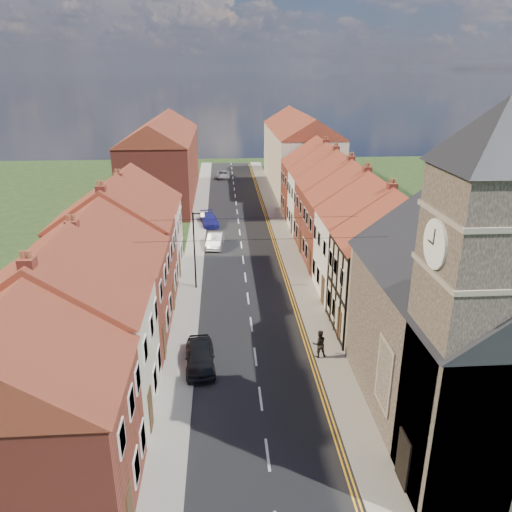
{
  "coord_description": "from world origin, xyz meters",
  "views": [
    {
      "loc": [
        -1.71,
        -15.38,
        15.9
      ],
      "look_at": [
        0.57,
        17.61,
        3.5
      ],
      "focal_mm": 35.0,
      "sensor_mm": 36.0,
      "label": 1
    }
  ],
  "objects_px": {
    "car_near": "(200,356)",
    "car_mid": "(215,240)",
    "lamppost": "(195,246)",
    "church": "(480,315)",
    "pedestrian_right": "(319,344)",
    "car_distant": "(223,175)",
    "car_far": "(209,220)"
  },
  "relations": [
    {
      "from": "car_mid",
      "to": "car_far",
      "type": "bearing_deg",
      "value": 102.05
    },
    {
      "from": "lamppost",
      "to": "car_distant",
      "type": "xyz_separation_m",
      "value": [
        2.31,
        41.74,
        -2.97
      ]
    },
    {
      "from": "car_far",
      "to": "pedestrian_right",
      "type": "distance_m",
      "value": 28.11
    },
    {
      "from": "lamppost",
      "to": "car_near",
      "type": "relative_size",
      "value": 1.47
    },
    {
      "from": "car_distant",
      "to": "church",
      "type": "bearing_deg",
      "value": -79.28
    },
    {
      "from": "pedestrian_right",
      "to": "car_distant",
      "type": "bearing_deg",
      "value": -89.84
    },
    {
      "from": "car_mid",
      "to": "car_distant",
      "type": "relative_size",
      "value": 0.96
    },
    {
      "from": "lamppost",
      "to": "pedestrian_right",
      "type": "distance_m",
      "value": 13.07
    },
    {
      "from": "car_near",
      "to": "car_mid",
      "type": "xyz_separation_m",
      "value": [
        0.7,
        20.63,
        -0.04
      ]
    },
    {
      "from": "lamppost",
      "to": "car_distant",
      "type": "height_order",
      "value": "lamppost"
    },
    {
      "from": "car_distant",
      "to": "pedestrian_right",
      "type": "bearing_deg",
      "value": -84.12
    },
    {
      "from": "lamppost",
      "to": "pedestrian_right",
      "type": "bearing_deg",
      "value": -54.12
    },
    {
      "from": "church",
      "to": "car_mid",
      "type": "height_order",
      "value": "church"
    },
    {
      "from": "church",
      "to": "pedestrian_right",
      "type": "relative_size",
      "value": 9.0
    },
    {
      "from": "church",
      "to": "car_near",
      "type": "bearing_deg",
      "value": 155.11
    },
    {
      "from": "lamppost",
      "to": "car_mid",
      "type": "xyz_separation_m",
      "value": [
        1.31,
        9.78,
        -2.89
      ]
    },
    {
      "from": "car_mid",
      "to": "car_near",
      "type": "bearing_deg",
      "value": -85.53
    },
    {
      "from": "lamppost",
      "to": "car_far",
      "type": "relative_size",
      "value": 1.42
    },
    {
      "from": "church",
      "to": "lamppost",
      "type": "distance_m",
      "value": 21.38
    },
    {
      "from": "car_far",
      "to": "church",
      "type": "bearing_deg",
      "value": -78.21
    },
    {
      "from": "car_far",
      "to": "lamppost",
      "type": "bearing_deg",
      "value": -100.82
    },
    {
      "from": "car_near",
      "to": "car_distant",
      "type": "bearing_deg",
      "value": 84.62
    },
    {
      "from": "car_near",
      "to": "car_distant",
      "type": "distance_m",
      "value": 52.62
    },
    {
      "from": "church",
      "to": "car_distant",
      "type": "distance_m",
      "value": 59.66
    },
    {
      "from": "car_near",
      "to": "pedestrian_right",
      "type": "bearing_deg",
      "value": 0.31
    },
    {
      "from": "car_mid",
      "to": "car_distant",
      "type": "distance_m",
      "value": 31.98
    },
    {
      "from": "church",
      "to": "car_near",
      "type": "distance_m",
      "value": 14.78
    },
    {
      "from": "lamppost",
      "to": "car_near",
      "type": "xyz_separation_m",
      "value": [
        0.61,
        -10.85,
        -2.84
      ]
    },
    {
      "from": "car_near",
      "to": "car_mid",
      "type": "distance_m",
      "value": 20.64
    },
    {
      "from": "car_far",
      "to": "car_distant",
      "type": "height_order",
      "value": "car_far"
    },
    {
      "from": "pedestrian_right",
      "to": "car_far",
      "type": "bearing_deg",
      "value": -81.33
    },
    {
      "from": "car_near",
      "to": "car_distant",
      "type": "relative_size",
      "value": 0.99
    }
  ]
}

